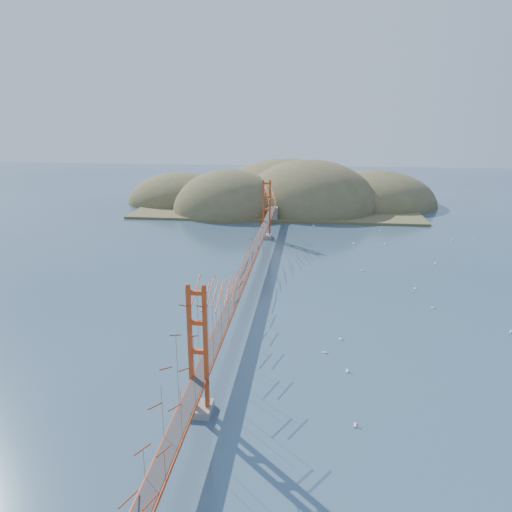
# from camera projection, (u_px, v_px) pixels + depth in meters

# --- Properties ---
(ground) EXTENTS (320.00, 320.00, 0.00)m
(ground) POSITION_uv_depth(u_px,v_px,m) (247.00, 290.00, 71.45)
(ground) COLOR #2F485E
(ground) RESTS_ON ground
(bridge) EXTENTS (2.20, 94.40, 12.00)m
(bridge) POSITION_uv_depth(u_px,v_px,m) (247.00, 243.00, 69.62)
(bridge) COLOR gray
(bridge) RESTS_ON ground
(far_headlands) EXTENTS (84.00, 58.00, 25.00)m
(far_headlands) POSITION_uv_depth(u_px,v_px,m) (288.00, 203.00, 136.43)
(far_headlands) COLOR brown
(far_headlands) RESTS_ON ground
(sailboat_1) EXTENTS (0.57, 0.57, 0.59)m
(sailboat_1) POSITION_uv_depth(u_px,v_px,m) (433.00, 307.00, 65.16)
(sailboat_1) COLOR white
(sailboat_1) RESTS_ON ground
(sailboat_16) EXTENTS (0.51, 0.49, 0.57)m
(sailboat_16) POSITION_uv_depth(u_px,v_px,m) (363.00, 270.00, 79.91)
(sailboat_16) COLOR white
(sailboat_16) RESTS_ON ground
(sailboat_7) EXTENTS (0.58, 0.55, 0.65)m
(sailboat_7) POSITION_uv_depth(u_px,v_px,m) (380.00, 230.00, 105.60)
(sailboat_7) COLOR white
(sailboat_7) RESTS_ON ground
(sailboat_12) EXTENTS (0.66, 0.61, 0.74)m
(sailboat_12) POSITION_uv_depth(u_px,v_px,m) (314.00, 225.00, 110.36)
(sailboat_12) COLOR white
(sailboat_12) RESTS_ON ground
(sailboat_14) EXTENTS (0.64, 0.64, 0.69)m
(sailboat_14) POSITION_uv_depth(u_px,v_px,m) (511.00, 331.00, 58.04)
(sailboat_14) COLOR white
(sailboat_14) RESTS_ON ground
(sailboat_10) EXTENTS (0.53, 0.61, 0.70)m
(sailboat_10) POSITION_uv_depth(u_px,v_px,m) (355.00, 424.00, 41.07)
(sailboat_10) COLOR white
(sailboat_10) RESTS_ON ground
(sailboat_4) EXTENTS (0.52, 0.59, 0.67)m
(sailboat_4) POSITION_uv_depth(u_px,v_px,m) (435.00, 263.00, 83.66)
(sailboat_4) COLOR white
(sailboat_4) RESTS_ON ground
(sailboat_3) EXTENTS (0.61, 0.53, 0.70)m
(sailboat_3) POSITION_uv_depth(u_px,v_px,m) (354.00, 243.00, 95.73)
(sailboat_3) COLOR white
(sailboat_3) RESTS_ON ground
(sailboat_15) EXTENTS (0.62, 0.62, 0.65)m
(sailboat_15) POSITION_uv_depth(u_px,v_px,m) (385.00, 244.00, 95.46)
(sailboat_15) COLOR white
(sailboat_15) RESTS_ON ground
(sailboat_0) EXTENTS (0.47, 0.59, 0.69)m
(sailboat_0) POSITION_uv_depth(u_px,v_px,m) (347.00, 370.00, 49.48)
(sailboat_0) COLOR white
(sailboat_0) RESTS_ON ground
(sailboat_17) EXTENTS (0.52, 0.48, 0.58)m
(sailboat_17) POSITION_uv_depth(u_px,v_px,m) (473.00, 239.00, 98.81)
(sailboat_17) COLOR white
(sailboat_17) RESTS_ON ground
(sailboat_6) EXTENTS (0.54, 0.54, 0.59)m
(sailboat_6) POSITION_uv_depth(u_px,v_px,m) (341.00, 338.00, 56.38)
(sailboat_6) COLOR white
(sailboat_6) RESTS_ON ground
(sailboat_8) EXTENTS (0.64, 0.64, 0.69)m
(sailboat_8) POSITION_uv_depth(u_px,v_px,m) (452.00, 240.00, 97.97)
(sailboat_8) COLOR white
(sailboat_8) RESTS_ON ground
(sailboat_extra_0) EXTENTS (0.51, 0.43, 0.59)m
(sailboat_extra_0) POSITION_uv_depth(u_px,v_px,m) (325.00, 352.00, 53.23)
(sailboat_extra_0) COLOR white
(sailboat_extra_0) RESTS_ON ground
(sailboat_extra_1) EXTENTS (0.49, 0.60, 0.70)m
(sailboat_extra_1) POSITION_uv_depth(u_px,v_px,m) (415.00, 288.00, 72.02)
(sailboat_extra_1) COLOR white
(sailboat_extra_1) RESTS_ON ground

